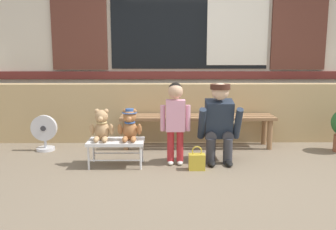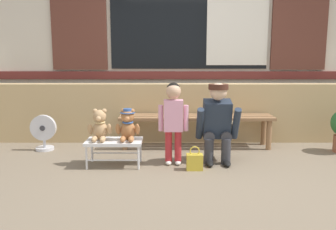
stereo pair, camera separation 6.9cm
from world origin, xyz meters
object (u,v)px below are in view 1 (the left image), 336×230
(handbag_on_ground, at_px, (197,161))
(wooden_bench_long, at_px, (197,121))
(adult_crouching, at_px, (220,122))
(small_display_bench, at_px, (116,143))
(teddy_bear_with_hat, at_px, (130,125))
(floor_fan, at_px, (44,133))
(teddy_bear_plain, at_px, (102,126))
(child_standing, at_px, (175,114))

(handbag_on_ground, bearing_deg, wooden_bench_long, 84.76)
(adult_crouching, bearing_deg, small_display_bench, -173.55)
(teddy_bear_with_hat, relative_size, handbag_on_ground, 1.34)
(wooden_bench_long, bearing_deg, small_display_bench, -140.38)
(wooden_bench_long, distance_m, floor_fan, 2.06)
(teddy_bear_plain, bearing_deg, small_display_bench, -0.51)
(teddy_bear_plain, bearing_deg, child_standing, 2.64)
(handbag_on_ground, distance_m, floor_fan, 2.13)
(wooden_bench_long, bearing_deg, adult_crouching, -73.96)
(adult_crouching, bearing_deg, handbag_on_ground, -133.89)
(floor_fan, bearing_deg, small_display_bench, -32.45)
(wooden_bench_long, xyz_separation_m, teddy_bear_with_hat, (-0.85, -0.83, 0.10))
(teddy_bear_plain, relative_size, handbag_on_ground, 1.34)
(teddy_bear_with_hat, bearing_deg, adult_crouching, 7.31)
(small_display_bench, xyz_separation_m, teddy_bear_plain, (-0.16, 0.00, 0.20))
(handbag_on_ground, bearing_deg, teddy_bear_plain, 171.08)
(child_standing, relative_size, adult_crouching, 1.01)
(teddy_bear_plain, distance_m, child_standing, 0.85)
(teddy_bear_with_hat, height_order, child_standing, child_standing)
(wooden_bench_long, height_order, floor_fan, floor_fan)
(child_standing, xyz_separation_m, floor_fan, (-1.72, 0.62, -0.35))
(handbag_on_ground, bearing_deg, teddy_bear_with_hat, 167.35)
(child_standing, bearing_deg, wooden_bench_long, 67.69)
(teddy_bear_plain, bearing_deg, wooden_bench_long, 35.50)
(teddy_bear_plain, bearing_deg, adult_crouching, 5.64)
(floor_fan, bearing_deg, handbag_on_ground, -22.96)
(small_display_bench, xyz_separation_m, handbag_on_ground, (0.92, -0.17, -0.17))
(child_standing, distance_m, adult_crouching, 0.55)
(adult_crouching, bearing_deg, teddy_bear_plain, -174.36)
(small_display_bench, bearing_deg, teddy_bear_plain, 179.49)
(small_display_bench, xyz_separation_m, child_standing, (0.68, 0.04, 0.33))
(child_standing, bearing_deg, floor_fan, 160.17)
(teddy_bear_plain, xyz_separation_m, handbag_on_ground, (1.08, -0.17, -0.37))
(small_display_bench, height_order, teddy_bear_with_hat, teddy_bear_with_hat)
(teddy_bear_with_hat, xyz_separation_m, child_standing, (0.52, 0.04, 0.12))
(wooden_bench_long, relative_size, adult_crouching, 2.21)
(wooden_bench_long, height_order, teddy_bear_with_hat, teddy_bear_with_hat)
(teddy_bear_with_hat, relative_size, child_standing, 0.38)
(small_display_bench, bearing_deg, teddy_bear_with_hat, 0.77)
(teddy_bear_plain, bearing_deg, floor_fan, 143.13)
(adult_crouching, relative_size, floor_fan, 1.98)
(teddy_bear_plain, xyz_separation_m, adult_crouching, (1.37, 0.14, 0.02))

